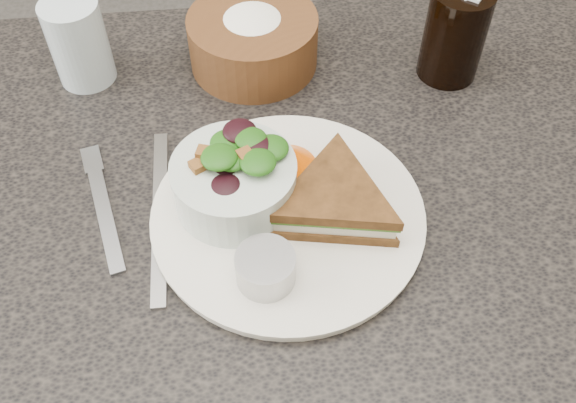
% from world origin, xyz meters
% --- Properties ---
extents(dining_table, '(1.00, 0.70, 0.75)m').
position_xyz_m(dining_table, '(0.00, 0.00, 0.38)').
color(dining_table, black).
rests_on(dining_table, floor).
extents(dinner_plate, '(0.28, 0.28, 0.01)m').
position_xyz_m(dinner_plate, '(0.01, -0.03, 0.76)').
color(dinner_plate, silver).
rests_on(dinner_plate, dining_table).
extents(sandwich, '(0.18, 0.18, 0.04)m').
position_xyz_m(sandwich, '(0.06, -0.03, 0.78)').
color(sandwich, brown).
rests_on(sandwich, dinner_plate).
extents(salad_bowl, '(0.14, 0.14, 0.07)m').
position_xyz_m(salad_bowl, '(-0.04, -0.01, 0.80)').
color(salad_bowl, silver).
rests_on(salad_bowl, dinner_plate).
extents(dressing_ramekin, '(0.06, 0.06, 0.03)m').
position_xyz_m(dressing_ramekin, '(-0.02, -0.10, 0.78)').
color(dressing_ramekin, '#9E9E9E').
rests_on(dressing_ramekin, dinner_plate).
extents(orange_wedge, '(0.09, 0.09, 0.03)m').
position_xyz_m(orange_wedge, '(0.02, 0.03, 0.78)').
color(orange_wedge, '#FF5B00').
rests_on(orange_wedge, dinner_plate).
extents(fork, '(0.05, 0.16, 0.00)m').
position_xyz_m(fork, '(-0.18, -0.00, 0.75)').
color(fork, '#95989E').
rests_on(fork, dining_table).
extents(knife, '(0.02, 0.23, 0.00)m').
position_xyz_m(knife, '(-0.12, -0.01, 0.75)').
color(knife, '#A8A8A8').
rests_on(knife, dining_table).
extents(bread_basket, '(0.19, 0.19, 0.09)m').
position_xyz_m(bread_basket, '(-0.01, 0.23, 0.80)').
color(bread_basket, brown).
rests_on(bread_basket, dining_table).
extents(cola_glass, '(0.09, 0.09, 0.13)m').
position_xyz_m(cola_glass, '(0.23, 0.18, 0.81)').
color(cola_glass, black).
rests_on(cola_glass, dining_table).
extents(water_glass, '(0.07, 0.07, 0.10)m').
position_xyz_m(water_glass, '(-0.21, 0.22, 0.80)').
color(water_glass, silver).
rests_on(water_glass, dining_table).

